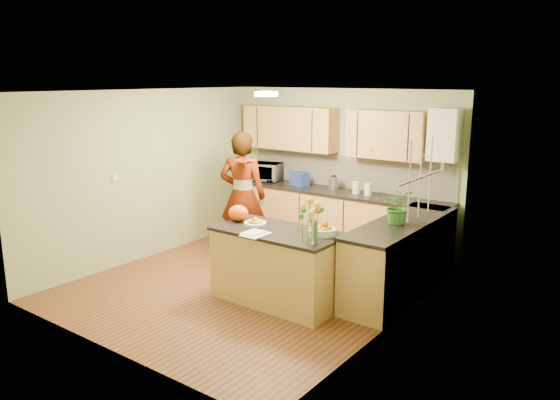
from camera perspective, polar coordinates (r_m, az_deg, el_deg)
The scene contains 28 objects.
floor at distance 7.32m, azimuth -2.82°, elevation -8.69°, with size 4.50×4.50×0.00m, color #532917.
ceiling at distance 6.82m, azimuth -3.05°, elevation 11.28°, with size 4.00×4.50×0.02m, color silver.
wall_back at distance 8.78m, azimuth 6.45°, elevation 3.34°, with size 4.00×0.02×2.50m, color #96AB7A.
wall_front at distance 5.47m, azimuth -18.11°, elevation -2.99°, with size 4.00×0.02×2.50m, color #96AB7A.
wall_left at distance 8.35m, azimuth -13.60°, elevation 2.58°, with size 0.02×4.50×2.50m, color #96AB7A.
wall_right at distance 5.92m, azimuth 12.19°, elevation -1.44°, with size 0.02×4.50×2.50m, color #96AB7A.
back_counter at distance 8.64m, azimuth 5.89°, elevation -2.08°, with size 3.64×0.62×0.94m.
right_counter at distance 7.00m, azimuth 12.56°, elevation -5.89°, with size 0.62×2.24×0.94m.
splashback at distance 8.73m, azimuth 6.96°, elevation 2.94°, with size 3.60×0.02×0.52m, color beige.
upper_cabinets at distance 8.65m, azimuth 4.96°, elevation 7.24°, with size 3.20×0.34×0.70m.
boiler at distance 7.84m, azimuth 16.83°, elevation 6.53°, with size 0.40×0.30×0.86m.
window_right at distance 6.40m, azimuth 14.50°, elevation 2.24°, with size 0.01×1.30×1.05m.
light_switch at distance 7.97m, azimuth -16.84°, elevation 2.28°, with size 0.02×0.09×0.09m, color white.
ceiling_lamp at distance 7.05m, azimuth -1.47°, elevation 11.02°, with size 0.30×0.30×0.07m.
peninsula_island at distance 6.61m, azimuth -0.19°, elevation -6.90°, with size 1.56×0.80×0.90m.
fruit_dish at distance 6.67m, azimuth -2.61°, elevation -2.35°, with size 0.28×0.28×0.10m.
orange_bowl at distance 6.28m, azimuth 4.66°, elevation -3.09°, with size 0.27×0.27×0.16m.
flower_vase at distance 5.91m, azimuth 3.42°, elevation -1.18°, with size 0.29×0.29×0.54m.
orange_bag at distance 6.89m, azimuth -4.36°, elevation -1.36°, with size 0.27×0.23×0.20m, color #FF5515.
papers at distance 6.31m, azimuth -2.56°, elevation -3.57°, with size 0.24×0.33×0.01m, color white.
violinist at distance 8.09m, azimuth -3.93°, elevation 0.46°, with size 0.70×0.46×1.91m, color tan.
violin at distance 7.70m, azimuth -3.92°, elevation 4.16°, with size 0.66×0.26×0.13m, color #571205, non-canonical shape.
microwave at distance 9.31m, azimuth -1.61°, elevation 2.97°, with size 0.55×0.37×0.30m, color white.
blue_box at distance 8.88m, azimuth 2.09°, elevation 2.22°, with size 0.28×0.20×0.22m, color navy.
kettle at distance 8.58m, azimuth 5.63°, elevation 1.81°, with size 0.15×0.15×0.28m.
jar_cream at distance 8.35m, azimuth 7.98°, elevation 1.27°, with size 0.12×0.12×0.18m, color beige.
jar_white at distance 8.25m, azimuth 9.20°, elevation 1.09°, with size 0.11×0.11×0.18m, color white.
potted_plant at distance 6.68m, azimuth 12.30°, elevation -0.64°, with size 0.40×0.34×0.44m, color #2F6E24.
Camera 1 is at (4.34, -5.25, 2.67)m, focal length 35.00 mm.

